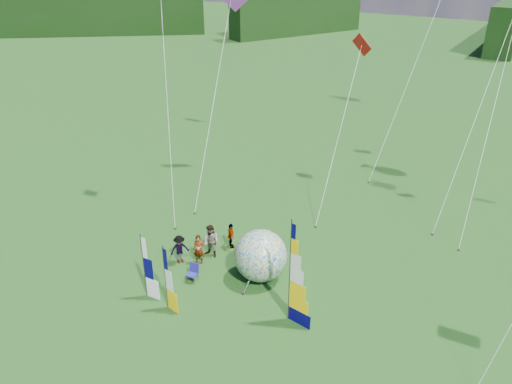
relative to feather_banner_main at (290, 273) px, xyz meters
The scene contains 16 objects.
ground 4.24m from the feather_banner_main, 111.26° to the right, with size 220.00×220.00×0.00m, color #205018.
treeline_ring 3.73m from the feather_banner_main, 111.26° to the right, with size 210.00×210.00×8.00m, color black, non-canonical shape.
feather_banner_main is the anchor object (origin of this frame).
side_banner_left 5.70m from the feather_banner_main, 155.86° to the right, with size 0.93×0.10×3.31m, color #FFBF06, non-canonical shape.
side_banner_far 6.98m from the feather_banner_main, 161.70° to the right, with size 0.98×0.10×3.32m, color white, non-canonical shape.
bol_inflatable 3.55m from the feather_banner_main, 143.70° to the left, with size 2.66×2.66×2.66m, color #002EA4.
spectator_a 6.51m from the feather_banner_main, 167.48° to the left, with size 0.61×0.40×1.68m, color #66594C.
spectator_b 6.55m from the feather_banner_main, 159.61° to the left, with size 0.92×0.45×1.90m, color #66594C.
spectator_c 7.26m from the feather_banner_main, behind, with size 1.06×0.39×1.64m, color #66594C.
spectator_d 6.81m from the feather_banner_main, 147.74° to the left, with size 0.88×0.36×1.50m, color #66594C.
camp_chair 5.81m from the feather_banner_main, behind, with size 0.55×0.55×0.95m, color navy, non-canonical shape.
kite_rainbow_delta 15.30m from the feather_banner_main, 138.80° to the left, with size 6.60×12.36×14.26m, color red, non-canonical shape.
small_kite_red 13.01m from the feather_banner_main, 104.50° to the left, with size 4.02×11.30×10.58m, color red, non-canonical shape.
small_kite_orange 16.63m from the feather_banner_main, 73.49° to the left, with size 3.85×10.53×16.67m, color orange, non-canonical shape.
small_kite_pink 13.94m from the feather_banner_main, 153.72° to the left, with size 6.17×7.01×16.64m, color #DE2E71, non-canonical shape.
small_kite_green 21.27m from the feather_banner_main, 93.05° to the left, with size 4.74×12.26×17.26m, color #0DBC14, non-canonical shape.
Camera 1 is at (9.38, -12.59, 15.32)m, focal length 35.00 mm.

